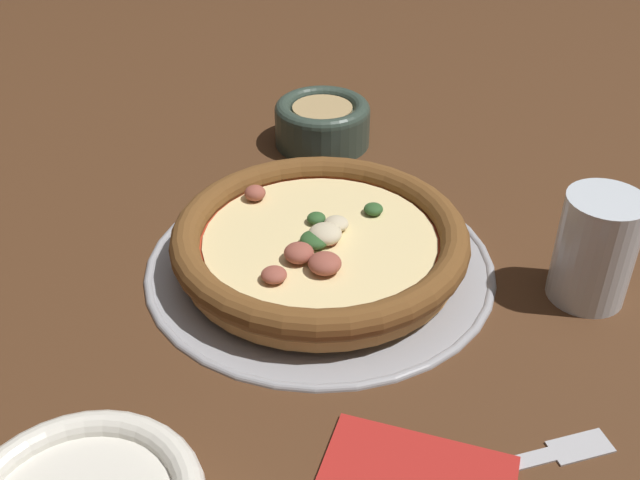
# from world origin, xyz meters

# --- Properties ---
(ground_plane) EXTENTS (3.00, 3.00, 0.00)m
(ground_plane) POSITION_xyz_m (0.00, 0.00, 0.00)
(ground_plane) COLOR #4C2D19
(pizza_tray) EXTENTS (0.33, 0.33, 0.01)m
(pizza_tray) POSITION_xyz_m (0.00, 0.00, 0.00)
(pizza_tray) COLOR #9E9EA3
(pizza_tray) RESTS_ON ground_plane
(pizza) EXTENTS (0.28, 0.28, 0.04)m
(pizza) POSITION_xyz_m (0.00, -0.00, 0.03)
(pizza) COLOR #BC7F42
(pizza) RESTS_ON pizza_tray
(bowl_near) EXTENTS (0.12, 0.12, 0.05)m
(bowl_near) POSITION_xyz_m (-0.18, 0.18, 0.03)
(bowl_near) COLOR #334238
(bowl_near) RESTS_ON ground_plane
(drinking_cup) EXTENTS (0.07, 0.07, 0.10)m
(drinking_cup) POSITION_xyz_m (0.20, 0.14, 0.05)
(drinking_cup) COLOR silver
(drinking_cup) RESTS_ON ground_plane
(fork) EXTENTS (0.10, 0.17, 0.00)m
(fork) POSITION_xyz_m (0.26, -0.07, 0.00)
(fork) COLOR #B7B7BC
(fork) RESTS_ON ground_plane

